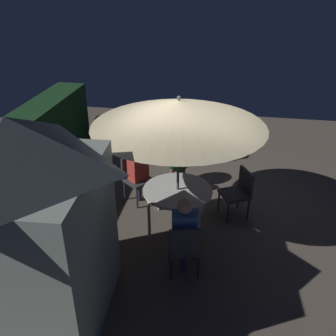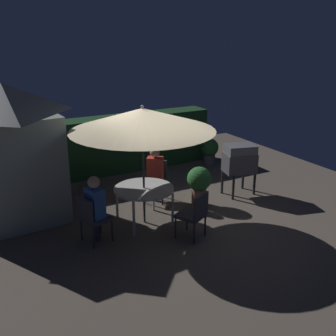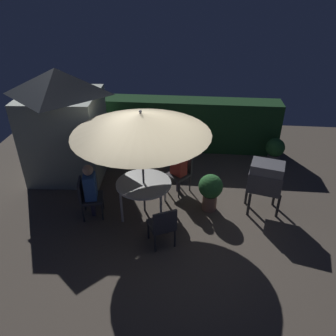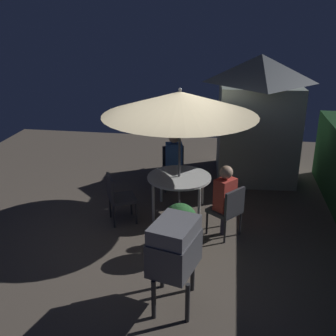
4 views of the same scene
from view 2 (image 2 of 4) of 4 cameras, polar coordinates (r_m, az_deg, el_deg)
ground_plane at (r=8.16m, az=0.27°, el=-7.78°), size 11.00×11.00×0.00m
hedge_backdrop at (r=10.88m, az=-8.76°, el=3.18°), size 5.99×0.71×1.51m
garden_shed at (r=8.46m, az=-21.55°, el=2.06°), size 2.00×1.90×2.75m
patio_table at (r=7.92m, az=-3.43°, el=-3.24°), size 1.18×1.18×0.75m
patio_umbrella at (r=7.50m, az=-3.64°, el=6.88°), size 2.75×2.75×2.38m
bbq_grill at (r=9.40m, az=10.13°, el=1.18°), size 0.81×0.67×1.20m
chair_near_shed at (r=9.06m, az=-1.72°, el=-1.40°), size 0.65×0.65×0.90m
chair_far_side at (r=7.36m, az=-10.77°, el=-6.74°), size 0.56×0.55×0.90m
chair_toward_hedge at (r=7.38m, az=3.81°, el=-6.34°), size 0.62×0.62×0.90m
potted_plant_by_shed at (r=11.52m, az=5.91°, el=2.59°), size 0.51×0.51×0.77m
potted_plant_by_grill at (r=8.80m, az=4.45°, el=-2.05°), size 0.53×0.53×0.88m
person_in_red at (r=8.89m, az=-1.85°, el=0.00°), size 0.42×0.40×1.26m
person_in_blue at (r=7.29m, az=-10.33°, el=-4.70°), size 0.31×0.39×1.26m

